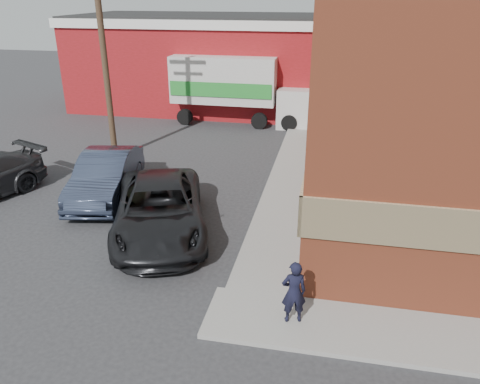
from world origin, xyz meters
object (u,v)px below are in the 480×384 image
at_px(warehouse, 209,61).
at_px(utility_pole, 103,49).
at_px(suv_a, 160,209).
at_px(box_truck, 238,85).
at_px(man, 294,292).
at_px(sedan, 106,176).

xyz_separation_m(warehouse, utility_pole, (-1.50, -11.00, 1.93)).
bearing_deg(suv_a, box_truck, 71.78).
bearing_deg(box_truck, man, -73.77).
xyz_separation_m(warehouse, sedan, (0.15, -15.08, -1.99)).
bearing_deg(suv_a, man, -58.31).
relative_size(warehouse, utility_pole, 1.81).
bearing_deg(warehouse, box_truck, -55.82).
xyz_separation_m(warehouse, man, (7.47, -20.91, -1.93)).
height_order(sedan, suv_a, sedan).
height_order(warehouse, box_truck, warehouse).
height_order(utility_pole, man, utility_pole).
bearing_deg(man, warehouse, -86.41).
distance_m(suv_a, box_truck, 13.40).
bearing_deg(man, box_truck, -90.38).
distance_m(utility_pole, man, 13.91).
xyz_separation_m(man, box_truck, (-4.75, 16.90, 1.25)).
relative_size(sedan, box_truck, 0.66).
bearing_deg(box_truck, utility_pole, -120.60).
bearing_deg(suv_a, utility_pole, 106.02).
bearing_deg(warehouse, suv_a, -80.10).
xyz_separation_m(man, sedan, (-7.32, 5.83, -0.06)).
bearing_deg(warehouse, man, -70.34).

